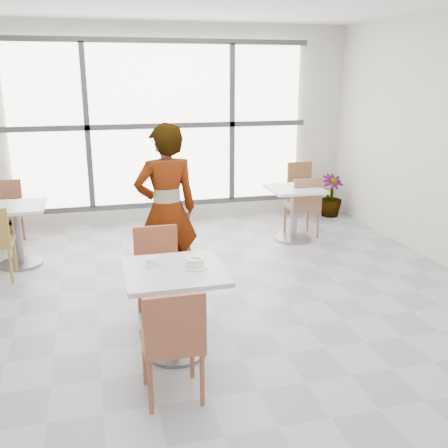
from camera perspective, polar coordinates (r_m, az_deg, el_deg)
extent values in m
plane|color=#9E9EA5|center=(5.12, -0.86, -9.87)|extent=(7.00, 7.00, 0.00)
plane|color=silver|center=(8.08, -6.97, 10.79)|extent=(6.00, 0.00, 6.00)
cube|color=white|center=(8.02, -6.91, 10.75)|extent=(4.40, 0.04, 2.40)
cube|color=#3F3F42|center=(7.99, -6.88, 10.73)|extent=(4.60, 0.05, 0.08)
cube|color=#3F3F42|center=(7.91, -14.91, 10.26)|extent=(0.08, 0.05, 2.40)
cube|color=#3F3F42|center=(8.21, 0.89, 11.00)|extent=(0.08, 0.05, 2.40)
cube|color=#3F3F42|center=(8.19, -6.59, 2.22)|extent=(4.60, 0.05, 0.08)
cube|color=#3F3F42|center=(7.96, -7.19, 19.50)|extent=(4.60, 0.05, 0.08)
cube|color=silver|center=(4.18, -5.55, -5.25)|extent=(0.80, 0.80, 0.04)
cylinder|color=slate|center=(4.33, -5.41, -9.88)|extent=(0.10, 0.10, 0.71)
cylinder|color=slate|center=(4.49, -5.29, -13.77)|extent=(0.52, 0.52, 0.03)
cube|color=#9B563A|center=(3.77, -5.82, -12.83)|extent=(0.42, 0.42, 0.04)
cube|color=#9B563A|center=(3.49, -5.43, -11.02)|extent=(0.42, 0.04, 0.42)
cylinder|color=#9B563A|center=(4.06, -3.55, -14.13)|extent=(0.04, 0.04, 0.41)
cylinder|color=#9B563A|center=(3.76, -2.43, -16.83)|extent=(0.04, 0.04, 0.41)
cylinder|color=#9B563A|center=(4.02, -8.76, -14.66)|extent=(0.04, 0.04, 0.41)
cylinder|color=#9B563A|center=(3.71, -8.13, -17.46)|extent=(0.04, 0.04, 0.41)
cube|color=#A45336|center=(4.90, -7.18, -5.77)|extent=(0.42, 0.42, 0.04)
cube|color=#A45336|center=(4.99, -7.57, -2.53)|extent=(0.42, 0.04, 0.42)
cylinder|color=#A45336|center=(4.80, -8.95, -9.22)|extent=(0.04, 0.04, 0.41)
cylinder|color=#A45336|center=(5.13, -9.38, -7.53)|extent=(0.04, 0.04, 0.41)
cylinder|color=#A45336|center=(4.85, -4.66, -8.84)|extent=(0.04, 0.04, 0.41)
cylinder|color=#A45336|center=(5.17, -5.37, -7.19)|extent=(0.04, 0.04, 0.41)
cylinder|color=white|center=(4.19, -3.23, -4.74)|extent=(0.21, 0.21, 0.01)
cylinder|color=white|center=(4.18, -3.24, -4.22)|extent=(0.16, 0.16, 0.07)
torus|color=white|center=(4.17, -3.24, -3.82)|extent=(0.16, 0.16, 0.01)
cylinder|color=beige|center=(4.18, -3.24, -4.25)|extent=(0.14, 0.14, 0.05)
cylinder|color=beige|center=(4.15, -2.88, -3.79)|extent=(0.03, 0.03, 0.01)
cylinder|color=beige|center=(4.16, -3.25, -3.82)|extent=(0.03, 0.03, 0.02)
cylinder|color=beige|center=(4.21, -3.24, -3.58)|extent=(0.03, 0.03, 0.01)
cylinder|color=#F1EA9B|center=(4.17, -3.30, -3.73)|extent=(0.03, 0.03, 0.01)
cylinder|color=beige|center=(4.16, -3.45, -3.72)|extent=(0.03, 0.03, 0.01)
cylinder|color=beige|center=(4.16, -3.25, -3.75)|extent=(0.03, 0.03, 0.01)
cylinder|color=beige|center=(4.16, -2.75, -3.75)|extent=(0.03, 0.03, 0.02)
cylinder|color=beige|center=(4.15, -3.18, -3.85)|extent=(0.03, 0.03, 0.02)
cylinder|color=beige|center=(4.15, -2.81, -3.80)|extent=(0.03, 0.03, 0.02)
cylinder|color=#F8E4A0|center=(4.20, -3.26, -3.58)|extent=(0.03, 0.03, 0.01)
cylinder|color=beige|center=(4.17, -2.96, -3.73)|extent=(0.03, 0.03, 0.01)
cylinder|color=beige|center=(4.17, -3.36, -3.78)|extent=(0.03, 0.03, 0.02)
cylinder|color=beige|center=(4.17, -3.25, -3.83)|extent=(0.03, 0.03, 0.02)
cylinder|color=white|center=(4.27, -8.03, -4.53)|extent=(0.13, 0.13, 0.01)
cylinder|color=white|center=(4.25, -8.05, -4.10)|extent=(0.08, 0.08, 0.06)
torus|color=white|center=(4.26, -7.48, -4.05)|extent=(0.05, 0.01, 0.05)
cylinder|color=black|center=(4.25, -8.06, -3.80)|extent=(0.07, 0.07, 0.00)
cube|color=silver|center=(4.25, -7.33, -4.48)|extent=(0.09, 0.05, 0.00)
sphere|color=silver|center=(4.27, -6.89, -4.36)|extent=(0.02, 0.02, 0.02)
imported|color=black|center=(5.35, -6.39, 1.49)|extent=(0.70, 0.50, 1.80)
cube|color=silver|center=(6.63, -22.18, 1.73)|extent=(0.70, 0.70, 0.04)
cylinder|color=slate|center=(6.72, -21.84, -1.36)|extent=(0.10, 0.10, 0.71)
cylinder|color=slate|center=(6.83, -21.54, -4.08)|extent=(0.52, 0.52, 0.03)
cube|color=white|center=(7.18, 7.84, 3.86)|extent=(0.70, 0.70, 0.04)
cylinder|color=gray|center=(7.27, 7.72, 0.97)|extent=(0.10, 0.10, 0.71)
cylinder|color=gray|center=(7.37, 7.62, -1.58)|extent=(0.52, 0.52, 0.03)
cylinder|color=olive|center=(6.55, -22.14, -3.22)|extent=(0.04, 0.04, 0.41)
cylinder|color=olive|center=(6.21, -22.53, -4.30)|extent=(0.04, 0.04, 0.41)
cube|color=#90563F|center=(7.55, -23.01, 0.96)|extent=(0.42, 0.42, 0.04)
cube|color=#90563F|center=(7.68, -23.01, 2.97)|extent=(0.42, 0.04, 0.42)
cylinder|color=#90563F|center=(7.41, -21.63, -0.98)|extent=(0.04, 0.04, 0.41)
cylinder|color=#90563F|center=(7.75, -21.34, -0.21)|extent=(0.04, 0.04, 0.41)
cube|color=#996747|center=(7.45, 8.61, 1.91)|extent=(0.42, 0.42, 0.04)
cube|color=#996747|center=(7.23, 9.27, 3.31)|extent=(0.42, 0.04, 0.42)
cylinder|color=#996747|center=(7.74, 9.24, 0.70)|extent=(0.04, 0.04, 0.41)
cylinder|color=#996747|center=(7.43, 10.35, -0.03)|extent=(0.04, 0.04, 0.41)
cylinder|color=#996747|center=(7.61, 6.76, 0.52)|extent=(0.04, 0.04, 0.41)
cylinder|color=#996747|center=(7.29, 7.78, -0.23)|extent=(0.04, 0.04, 0.41)
cube|color=brown|center=(8.48, 8.78, 3.65)|extent=(0.42, 0.42, 0.04)
cube|color=brown|center=(8.60, 8.35, 5.42)|extent=(0.42, 0.04, 0.42)
cylinder|color=brown|center=(8.30, 8.06, 1.81)|extent=(0.04, 0.04, 0.41)
cylinder|color=brown|center=(8.62, 7.15, 2.40)|extent=(0.04, 0.04, 0.41)
cylinder|color=brown|center=(8.44, 10.32, 1.96)|extent=(0.04, 0.04, 0.41)
cylinder|color=brown|center=(8.76, 9.34, 2.53)|extent=(0.04, 0.04, 0.41)
imported|color=#5C874C|center=(7.69, -22.81, 0.60)|extent=(0.74, 0.68, 0.70)
imported|color=#4B8B40|center=(8.61, 11.73, 3.10)|extent=(0.41, 0.41, 0.69)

